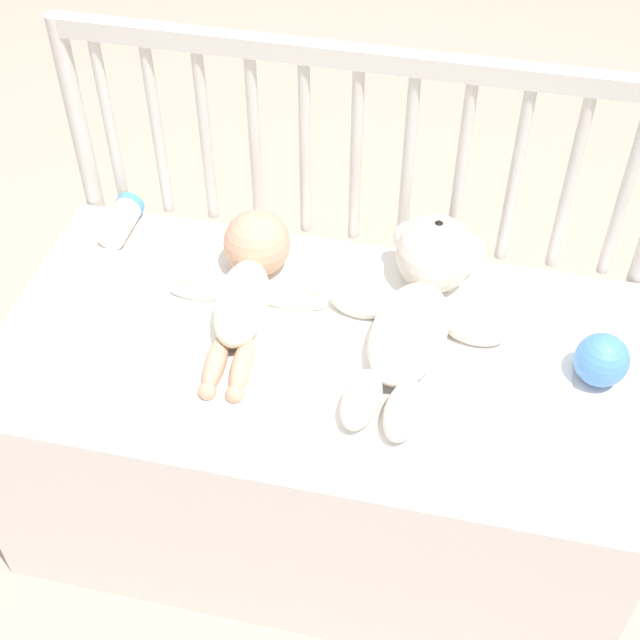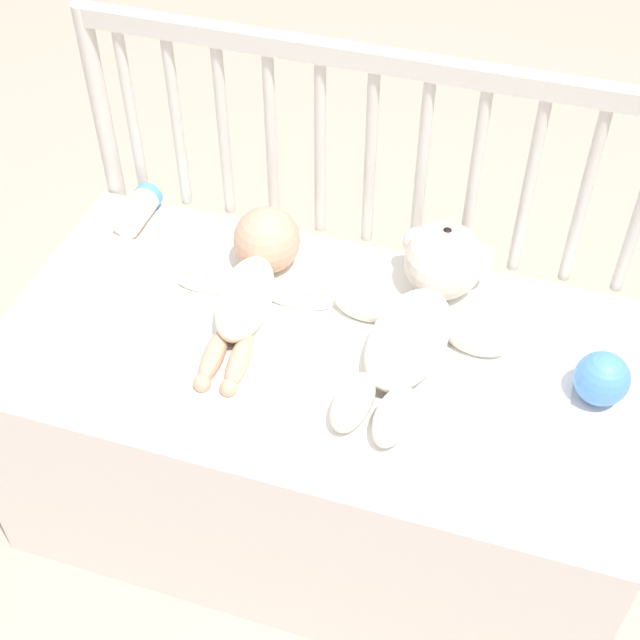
% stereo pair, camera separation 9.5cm
% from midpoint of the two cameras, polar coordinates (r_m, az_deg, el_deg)
% --- Properties ---
extents(ground_plane, '(12.00, 12.00, 0.00)m').
position_cam_midpoint_polar(ground_plane, '(1.95, -1.49, -11.72)').
color(ground_plane, tan).
extents(crib_mattress, '(1.14, 0.59, 0.49)m').
position_cam_midpoint_polar(crib_mattress, '(1.75, -1.64, -7.33)').
color(crib_mattress, white).
rests_on(crib_mattress, ground_plane).
extents(crib_rail, '(1.14, 0.04, 0.90)m').
position_cam_midpoint_polar(crib_rail, '(1.71, 0.65, 8.97)').
color(crib_rail, beige).
rests_on(crib_rail, ground_plane).
extents(blanket, '(0.84, 0.53, 0.01)m').
position_cam_midpoint_polar(blanket, '(1.57, -1.18, -1.57)').
color(blanket, white).
rests_on(blanket, crib_mattress).
extents(teddy_bear, '(0.33, 0.48, 0.15)m').
position_cam_midpoint_polar(teddy_bear, '(1.58, 4.67, 1.20)').
color(teddy_bear, silver).
rests_on(teddy_bear, crib_mattress).
extents(baby, '(0.30, 0.41, 0.13)m').
position_cam_midpoint_polar(baby, '(1.62, -6.31, 2.47)').
color(baby, '#EAEACC').
rests_on(baby, crib_mattress).
extents(baby_bottle, '(0.06, 0.15, 0.06)m').
position_cam_midpoint_polar(baby_bottle, '(1.85, -13.95, 6.40)').
color(baby_bottle, '#F4E5CC').
rests_on(baby_bottle, crib_mattress).
extents(toy_ball, '(0.09, 0.09, 0.09)m').
position_cam_midpoint_polar(toy_ball, '(1.54, 15.91, -2.53)').
color(toy_ball, '#4C8CDB').
rests_on(toy_ball, crib_mattress).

